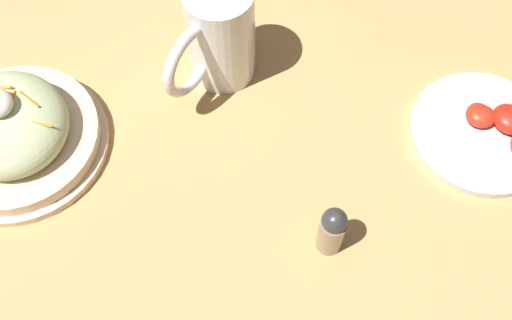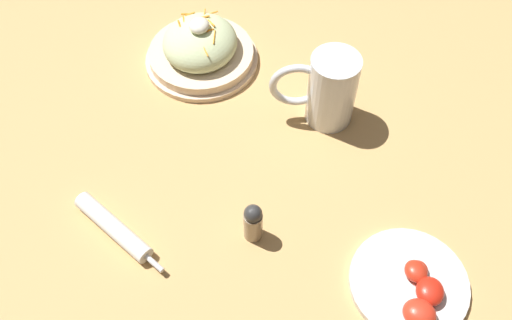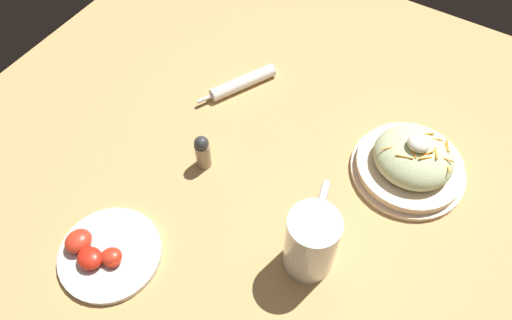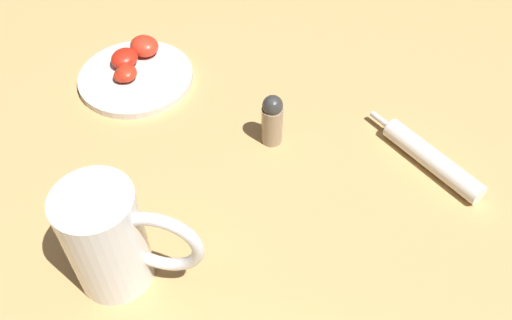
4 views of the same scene
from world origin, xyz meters
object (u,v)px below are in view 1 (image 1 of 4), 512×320
at_px(salad_plate, 12,131).
at_px(tomato_plate, 489,131).
at_px(salt_shaker, 331,231).
at_px(beer_mug, 219,39).

xyz_separation_m(salad_plate, tomato_plate, (-0.39, -0.45, -0.02)).
distance_m(tomato_plate, salt_shaker, 0.26).
height_order(salad_plate, beer_mug, beer_mug).
bearing_deg(salad_plate, tomato_plate, -130.91).
bearing_deg(salt_shaker, beer_mug, -14.96).
height_order(salad_plate, tomato_plate, salad_plate).
distance_m(salad_plate, tomato_plate, 0.60).
bearing_deg(beer_mug, tomato_plate, -149.16).
bearing_deg(tomato_plate, salt_shaker, 82.58).
relative_size(beer_mug, salt_shaker, 1.87).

